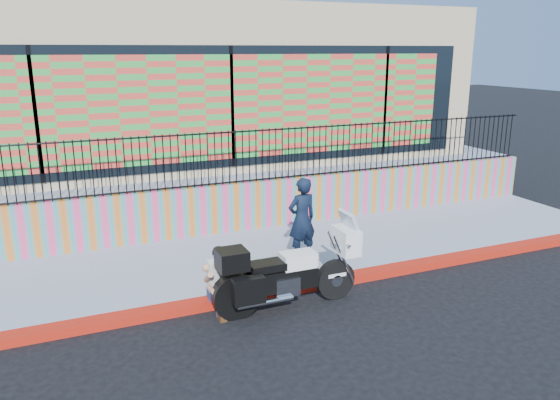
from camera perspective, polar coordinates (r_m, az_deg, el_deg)
ground at (r=9.94m, az=2.85°, el=-9.30°), size 90.00×90.00×0.00m
red_curb at (r=9.90m, az=2.86°, el=-8.90°), size 16.00×0.30×0.15m
sidewalk at (r=11.30m, az=-0.79°, el=-5.73°), size 16.00×3.00×0.15m
mural_wall at (r=12.52m, az=-3.56°, el=-0.60°), size 16.00×0.20×1.10m
metal_fence at (r=12.25m, az=-3.65°, el=4.57°), size 15.80×0.04×1.20m
elevated_platform at (r=17.29m, az=-9.22°, el=3.48°), size 16.00×10.00×1.25m
storefront_building at (r=16.74m, az=-9.42°, el=12.15°), size 14.00×8.06×4.00m
police_motorcycle at (r=9.00m, az=0.50°, el=-7.50°), size 2.48×0.82×1.54m
police_officer at (r=10.58m, az=2.30°, el=-2.03°), size 0.65×0.47×1.66m
seated_man at (r=9.01m, az=-6.06°, el=-8.94°), size 0.54×0.71×1.06m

